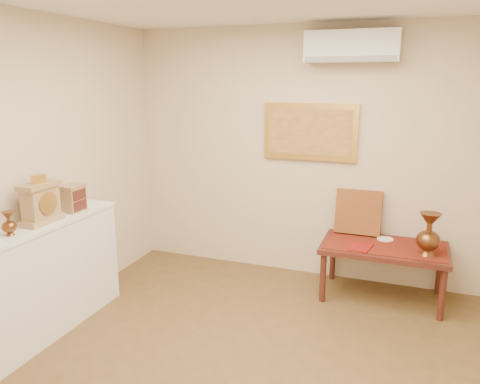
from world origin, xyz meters
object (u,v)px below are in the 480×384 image
at_px(wooden_chest, 73,198).
at_px(display_ledge, 26,288).
at_px(low_table, 384,252).
at_px(mantel_clock, 41,203).
at_px(brass_urn_tall, 429,230).

bearing_deg(wooden_chest, display_ledge, -92.75).
bearing_deg(low_table, wooden_chest, -154.32).
xyz_separation_m(mantel_clock, wooden_chest, (0.00, 0.38, -0.05)).
xyz_separation_m(display_ledge, mantel_clock, (0.03, 0.23, 0.66)).
height_order(wooden_chest, low_table, wooden_chest).
bearing_deg(brass_urn_tall, wooden_chest, -159.48).
bearing_deg(display_ledge, wooden_chest, 87.25).
bearing_deg(display_ledge, mantel_clock, 83.03).
height_order(mantel_clock, low_table, mantel_clock).
bearing_deg(brass_urn_tall, low_table, 160.35).
distance_m(brass_urn_tall, wooden_chest, 3.25).
height_order(brass_urn_tall, wooden_chest, wooden_chest).
bearing_deg(low_table, display_ledge, -144.90).
bearing_deg(wooden_chest, mantel_clock, -90.20).
distance_m(brass_urn_tall, mantel_clock, 3.41).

